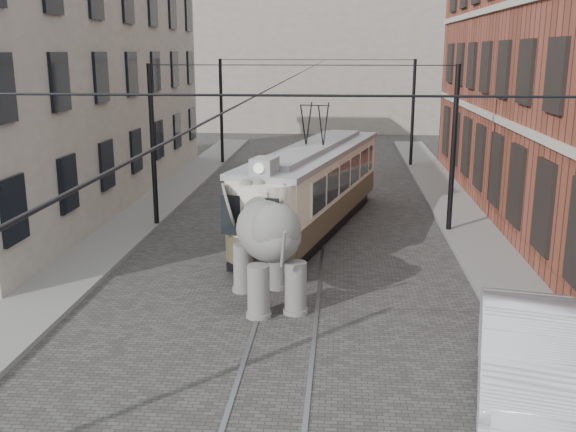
{
  "coord_description": "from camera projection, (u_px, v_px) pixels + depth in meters",
  "views": [
    {
      "loc": [
        1.26,
        -17.54,
        6.44
      ],
      "look_at": [
        -0.14,
        -0.28,
        2.1
      ],
      "focal_mm": 41.25,
      "sensor_mm": 36.0,
      "label": 1
    }
  ],
  "objects": [
    {
      "name": "distant_block",
      "position": [
        328.0,
        44.0,
        55.59
      ],
      "size": [
        28.0,
        10.0,
        14.0
      ],
      "primitive_type": "cube",
      "color": "gray",
      "rests_on": "ground"
    },
    {
      "name": "catenary",
      "position": [
        299.0,
        153.0,
        22.74
      ],
      "size": [
        11.0,
        30.2,
        6.0
      ],
      "primitive_type": null,
      "color": "black",
      "rests_on": "ground"
    },
    {
      "name": "sidewalk_right",
      "position": [
        512.0,
        289.0,
        18.13
      ],
      "size": [
        2.0,
        60.0,
        0.15
      ],
      "primitive_type": "cube",
      "color": "slate",
      "rests_on": "ground"
    },
    {
      "name": "parked_car",
      "position": [
        528.0,
        353.0,
        12.57
      ],
      "size": [
        2.77,
        5.4,
        1.7
      ],
      "primitive_type": "imported",
      "rotation": [
        0.0,
        0.0,
        -0.2
      ],
      "color": "silver",
      "rests_on": "ground"
    },
    {
      "name": "tram_rails",
      "position": [
        294.0,
        285.0,
        18.62
      ],
      "size": [
        1.54,
        80.0,
        0.02
      ],
      "primitive_type": null,
      "color": "slate",
      "rests_on": "ground"
    },
    {
      "name": "ground",
      "position": [
        294.0,
        286.0,
        18.62
      ],
      "size": [
        120.0,
        120.0,
        0.0
      ],
      "primitive_type": "plane",
      "color": "#464340"
    },
    {
      "name": "elephant",
      "position": [
        268.0,
        247.0,
        17.12
      ],
      "size": [
        4.16,
        5.48,
        2.98
      ],
      "primitive_type": null,
      "rotation": [
        0.0,
        0.0,
        0.34
      ],
      "color": "slate",
      "rests_on": "ground"
    },
    {
      "name": "sidewalk_left",
      "position": [
        70.0,
        277.0,
        19.11
      ],
      "size": [
        2.0,
        60.0,
        0.15
      ],
      "primitive_type": "cube",
      "color": "slate",
      "rests_on": "ground"
    },
    {
      "name": "tram",
      "position": [
        314.0,
        168.0,
        24.01
      ],
      "size": [
        5.11,
        11.82,
        4.6
      ],
      "primitive_type": null,
      "rotation": [
        0.0,
        0.0,
        -0.24
      ],
      "color": "beige",
      "rests_on": "ground"
    },
    {
      "name": "stucco_building",
      "position": [
        52.0,
        86.0,
        27.93
      ],
      "size": [
        7.0,
        24.0,
        10.0
      ],
      "primitive_type": "cube",
      "color": "gray",
      "rests_on": "ground"
    }
  ]
}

